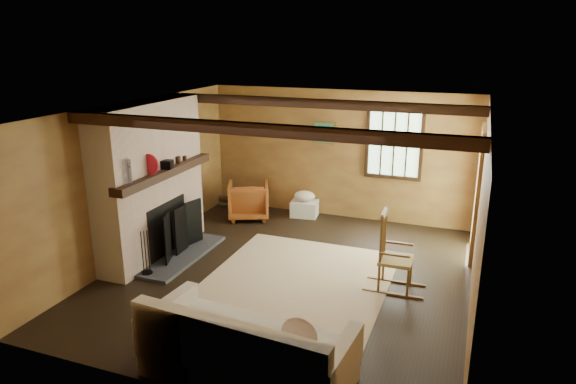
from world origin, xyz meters
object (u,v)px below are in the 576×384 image
at_px(sofa, 246,354).
at_px(laundry_basket, 304,209).
at_px(armchair, 249,200).
at_px(rocking_chair, 393,257).
at_px(fireplace, 152,187).

bearing_deg(sofa, laundry_basket, 106.96).
xyz_separation_m(sofa, armchair, (-2.01, 4.42, 0.04)).
distance_m(rocking_chair, armchair, 3.60).
height_order(fireplace, armchair, fireplace).
bearing_deg(armchair, rocking_chair, 123.70).
bearing_deg(sofa, armchair, 119.32).
height_order(rocking_chair, armchair, rocking_chair).
height_order(fireplace, rocking_chair, fireplace).
bearing_deg(armchair, laundry_basket, -178.77).
distance_m(laundry_basket, armchair, 1.08).
bearing_deg(fireplace, armchair, 71.84).
xyz_separation_m(rocking_chair, armchair, (-3.04, 1.93, -0.13)).
height_order(rocking_chair, laundry_basket, rocking_chair).
xyz_separation_m(fireplace, sofa, (2.68, -2.38, -0.80)).
height_order(sofa, armchair, sofa).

